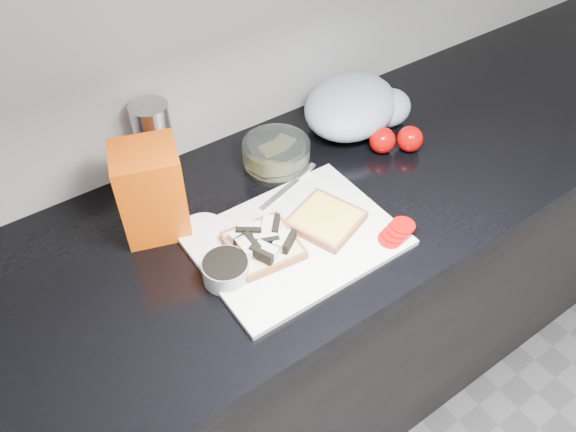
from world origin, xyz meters
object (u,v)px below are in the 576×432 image
object	(u,v)px
bread_bag	(151,191)
steel_canister	(156,144)
cutting_board	(296,240)
glass_bowl	(276,155)

from	to	relation	value
bread_bag	steel_canister	distance (m)	0.16
cutting_board	bread_bag	size ratio (longest dim) A/B	2.01
cutting_board	glass_bowl	xyz separation A→B (m)	(0.10, 0.23, 0.03)
glass_bowl	steel_canister	size ratio (longest dim) A/B	0.79
glass_bowl	bread_bag	size ratio (longest dim) A/B	0.79
glass_bowl	steel_canister	world-z (taller)	steel_canister
glass_bowl	steel_canister	bearing A→B (deg)	154.86
glass_bowl	bread_bag	bearing A→B (deg)	-175.67
steel_canister	cutting_board	bearing A→B (deg)	-67.97
cutting_board	glass_bowl	distance (m)	0.25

